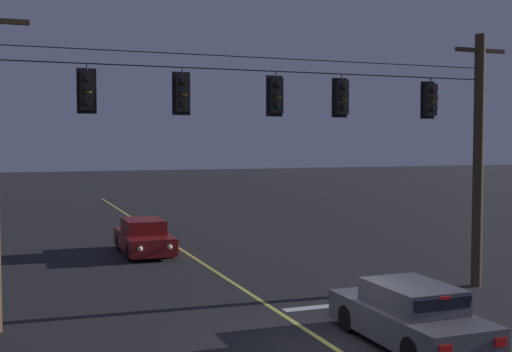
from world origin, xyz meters
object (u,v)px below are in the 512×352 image
Objects in this scene: traffic_light_left_inner at (183,93)px; car_waiting_near_lane at (410,316)px; traffic_light_centre at (277,95)px; traffic_light_leftmost at (87,90)px; car_oncoming_lead at (144,238)px; traffic_light_rightmost at (431,100)px; traffic_light_right_inner at (342,97)px.

car_waiting_near_lane is (4.09, -4.25, -5.14)m from traffic_light_left_inner.
traffic_light_left_inner is 0.28× the size of car_waiting_near_lane.
traffic_light_centre is at bearing 109.09° from car_waiting_near_lane.
traffic_light_left_inner is (2.40, 0.00, 0.00)m from traffic_light_leftmost.
traffic_light_left_inner reaches higher than car_waiting_near_lane.
traffic_light_centre is 0.28× the size of car_waiting_near_lane.
traffic_light_left_inner is at bearing 180.00° from traffic_light_centre.
traffic_light_rightmost is at bearing -54.43° from car_oncoming_lead.
traffic_light_leftmost and traffic_light_centre have the same top height.
traffic_light_right_inner is at bearing 0.00° from traffic_light_left_inner.
traffic_light_left_inner is at bearing 180.00° from traffic_light_right_inner.
traffic_light_left_inner is 4.63m from traffic_light_right_inner.
traffic_light_rightmost is at bearing 0.00° from traffic_light_leftmost.
traffic_light_leftmost is 1.00× the size of traffic_light_right_inner.
traffic_light_rightmost is at bearing 50.33° from car_waiting_near_lane.
traffic_light_centre is 6.83m from car_waiting_near_lane.
traffic_light_right_inner is (2.01, 0.00, 0.00)m from traffic_light_centre.
traffic_light_left_inner is at bearing 0.00° from traffic_light_leftmost.
traffic_light_leftmost is 5.02m from traffic_light_centre.
traffic_light_right_inner is 2.98m from traffic_light_rightmost.
traffic_light_rightmost reaches higher than car_waiting_near_lane.
traffic_light_rightmost is (10.01, 0.00, 0.00)m from traffic_light_leftmost.
traffic_light_rightmost is at bearing 0.00° from traffic_light_centre.
traffic_light_leftmost is at bearing 146.78° from car_waiting_near_lane.
traffic_light_leftmost is 0.28× the size of car_waiting_near_lane.
car_waiting_near_lane and car_oncoming_lead have the same top height.
traffic_light_leftmost is 7.02m from traffic_light_right_inner.
traffic_light_rightmost is 0.28× the size of car_waiting_near_lane.
car_oncoming_lead is at bearing 71.77° from traffic_light_leftmost.
traffic_light_centre is (2.62, 0.00, 0.00)m from traffic_light_left_inner.
traffic_light_right_inner is at bearing 0.00° from traffic_light_centre.
traffic_light_centre is at bearing 0.00° from traffic_light_leftmost.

